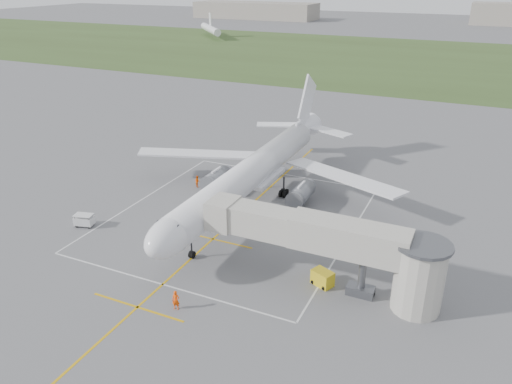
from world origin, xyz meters
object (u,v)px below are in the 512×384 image
at_px(ramp_worker_nose, 176,300).
at_px(ramp_worker_wing, 198,181).
at_px(airliner, 253,172).
at_px(jet_bridge, 340,246).
at_px(baggage_cart, 84,220).
at_px(gpu_unit, 322,278).

xyz_separation_m(ramp_worker_nose, ramp_worker_wing, (-12.86, 25.18, -0.12)).
height_order(airliner, jet_bridge, airliner).
bearing_deg(jet_bridge, baggage_cart, -179.65).
height_order(jet_bridge, gpu_unit, jet_bridge).
bearing_deg(airliner, gpu_unit, -44.99).
bearing_deg(baggage_cart, jet_bridge, -13.64).
distance_m(gpu_unit, ramp_worker_wing, 28.55).
relative_size(airliner, ramp_worker_wing, 28.41).
height_order(airliner, gpu_unit, airliner).
height_order(gpu_unit, ramp_worker_nose, ramp_worker_nose).
bearing_deg(gpu_unit, baggage_cart, -155.97).
bearing_deg(gpu_unit, airliner, 158.59).
relative_size(airliner, gpu_unit, 19.42).
height_order(jet_bridge, ramp_worker_nose, jet_bridge).
distance_m(jet_bridge, ramp_worker_wing, 30.09).
height_order(airliner, ramp_worker_wing, airliner).
relative_size(airliner, ramp_worker_nose, 24.69).
xyz_separation_m(airliner, jet_bridge, (15.72, -14.25, 0.35)).
xyz_separation_m(baggage_cart, ramp_worker_nose, (18.95, -9.02, 0.16)).
xyz_separation_m(gpu_unit, ramp_worker_wing, (-23.69, 15.93, 0.07)).
xyz_separation_m(airliner, baggage_cart, (-15.57, -14.44, -3.61)).
distance_m(jet_bridge, gpu_unit, 4.26).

